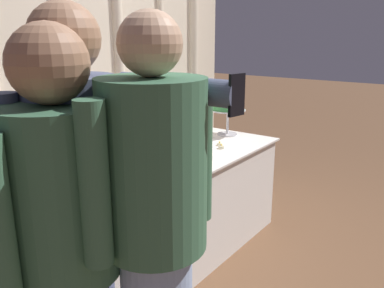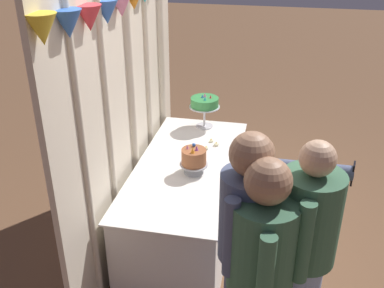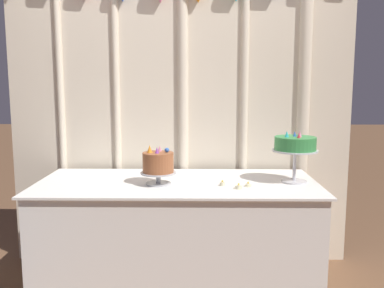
# 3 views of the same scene
# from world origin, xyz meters

# --- Properties ---
(ground_plane) EXTENTS (24.00, 24.00, 0.00)m
(ground_plane) POSITION_xyz_m (0.00, 0.00, 0.00)
(ground_plane) COLOR brown
(draped_curtain) EXTENTS (2.68, 0.16, 2.47)m
(draped_curtain) POSITION_xyz_m (0.04, 0.59, 1.33)
(draped_curtain) COLOR beige
(draped_curtain) RESTS_ON ground_plane
(cake_table) EXTENTS (1.89, 0.84, 0.76)m
(cake_table) POSITION_xyz_m (0.00, 0.10, 0.38)
(cake_table) COLOR white
(cake_table) RESTS_ON ground_plane
(cake_display_nearleft) EXTENTS (0.23, 0.23, 0.26)m
(cake_display_nearleft) POSITION_xyz_m (-0.12, 0.02, 0.90)
(cake_display_nearleft) COLOR #B2B2B7
(cake_display_nearleft) RESTS_ON cake_table
(cake_display_nearright) EXTENTS (0.30, 0.30, 0.35)m
(cake_display_nearright) POSITION_xyz_m (0.79, 0.09, 1.01)
(cake_display_nearright) COLOR silver
(cake_display_nearright) RESTS_ON cake_table
(tealight_far_left) EXTENTS (0.04, 0.04, 0.04)m
(tealight_far_left) POSITION_xyz_m (0.30, -0.01, 0.77)
(tealight_far_left) COLOR beige
(tealight_far_left) RESTS_ON cake_table
(tealight_near_left) EXTENTS (0.05, 0.05, 0.04)m
(tealight_near_left) POSITION_xyz_m (0.40, -0.09, 0.77)
(tealight_near_left) COLOR beige
(tealight_near_left) RESTS_ON cake_table
(tealight_near_right) EXTENTS (0.04, 0.04, 0.03)m
(tealight_near_right) POSITION_xyz_m (0.46, -0.03, 0.77)
(tealight_near_right) COLOR beige
(tealight_near_right) RESTS_ON cake_table
(guest_man_dark_suit) EXTENTS (0.53, 0.40, 1.64)m
(guest_man_dark_suit) POSITION_xyz_m (-1.38, -0.60, 0.89)
(guest_man_dark_suit) COLOR #4C5675
(guest_man_dark_suit) RESTS_ON ground_plane
(guest_girl_blue_dress) EXTENTS (0.46, 0.74, 1.71)m
(guest_girl_blue_dress) POSITION_xyz_m (-1.25, -0.52, 0.96)
(guest_girl_blue_dress) COLOR #4C5675
(guest_girl_blue_dress) RESTS_ON ground_plane
(guest_man_pink_jacket) EXTENTS (0.50, 0.38, 1.67)m
(guest_man_pink_jacket) POSITION_xyz_m (-1.21, -0.84, 0.92)
(guest_man_pink_jacket) COLOR #93ADD6
(guest_man_pink_jacket) RESTS_ON ground_plane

